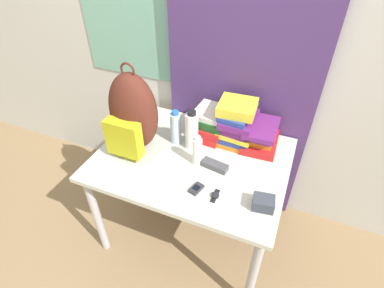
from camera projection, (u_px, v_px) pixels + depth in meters
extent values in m
plane|color=#8C704C|center=(167.00, 280.00, 1.91)|extent=(12.00, 12.00, 0.00)
cube|color=beige|center=(224.00, 37.00, 1.77)|extent=(6.00, 0.05, 2.50)
cube|color=#75B299|center=(155.00, 21.00, 1.85)|extent=(1.10, 0.01, 0.80)
cube|color=#4C336B|center=(245.00, 43.00, 1.69)|extent=(0.94, 0.04, 2.50)
cube|color=beige|center=(192.00, 159.00, 1.77)|extent=(1.11, 0.83, 0.03)
cylinder|color=#B2B2B7|center=(97.00, 216.00, 1.88)|extent=(0.05, 0.05, 0.68)
cylinder|color=#B2B2B7|center=(253.00, 275.00, 1.58)|extent=(0.05, 0.05, 0.68)
cylinder|color=#B2B2B7|center=(152.00, 148.00, 2.40)|extent=(0.05, 0.05, 0.68)
cylinder|color=#B2B2B7|center=(277.00, 183.00, 2.10)|extent=(0.05, 0.05, 0.68)
ellipsoid|color=#512319|center=(134.00, 112.00, 1.69)|extent=(0.29, 0.21, 0.48)
cube|color=#B2AD19|center=(124.00, 138.00, 1.66)|extent=(0.21, 0.07, 0.22)
torus|color=#512319|center=(127.00, 70.00, 1.53)|extent=(0.09, 0.01, 0.09)
cube|color=red|center=(212.00, 131.00, 1.92)|extent=(0.18, 0.27, 0.04)
cube|color=red|center=(213.00, 125.00, 1.89)|extent=(0.16, 0.27, 0.05)
cube|color=#1E5623|center=(212.00, 118.00, 1.87)|extent=(0.23, 0.25, 0.06)
cube|color=silver|center=(212.00, 112.00, 1.84)|extent=(0.21, 0.22, 0.03)
cube|color=orange|center=(236.00, 138.00, 1.88)|extent=(0.22, 0.26, 0.03)
cube|color=navy|center=(236.00, 132.00, 1.87)|extent=(0.22, 0.28, 0.04)
cube|color=yellow|center=(239.00, 130.00, 1.83)|extent=(0.23, 0.27, 0.02)
cube|color=#6B2370|center=(237.00, 124.00, 1.82)|extent=(0.21, 0.28, 0.04)
cube|color=#6B2370|center=(239.00, 119.00, 1.79)|extent=(0.20, 0.26, 0.04)
cube|color=navy|center=(237.00, 114.00, 1.77)|extent=(0.18, 0.25, 0.03)
cube|color=yellow|center=(237.00, 107.00, 1.74)|extent=(0.23, 0.22, 0.06)
cube|color=red|center=(260.00, 142.00, 1.84)|extent=(0.22, 0.29, 0.04)
cube|color=orange|center=(258.00, 135.00, 1.82)|extent=(0.20, 0.23, 0.04)
cube|color=#6B2370|center=(262.00, 132.00, 1.78)|extent=(0.15, 0.22, 0.03)
cube|color=#6B2370|center=(261.00, 128.00, 1.76)|extent=(0.19, 0.27, 0.03)
cylinder|color=silver|center=(176.00, 128.00, 1.81)|extent=(0.06, 0.06, 0.20)
cylinder|color=#286BB7|center=(175.00, 113.00, 1.74)|extent=(0.04, 0.04, 0.02)
cylinder|color=white|center=(192.00, 131.00, 1.76)|extent=(0.08, 0.08, 0.23)
cylinder|color=black|center=(192.00, 113.00, 1.68)|extent=(0.05, 0.05, 0.02)
cylinder|color=white|center=(197.00, 152.00, 1.67)|extent=(0.05, 0.05, 0.17)
cylinder|color=white|center=(197.00, 138.00, 1.61)|extent=(0.04, 0.04, 0.02)
cube|color=#2D2D33|center=(196.00, 189.00, 1.55)|extent=(0.07, 0.09, 0.02)
cube|color=black|center=(196.00, 188.00, 1.55)|extent=(0.04, 0.04, 0.00)
cube|color=#47474C|center=(215.00, 166.00, 1.68)|extent=(0.16, 0.08, 0.04)
cube|color=#383D47|center=(263.00, 203.00, 1.45)|extent=(0.12, 0.10, 0.06)
cube|color=black|center=(215.00, 196.00, 1.52)|extent=(0.03, 0.09, 0.00)
cylinder|color=#232328|center=(215.00, 195.00, 1.52)|extent=(0.04, 0.04, 0.01)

